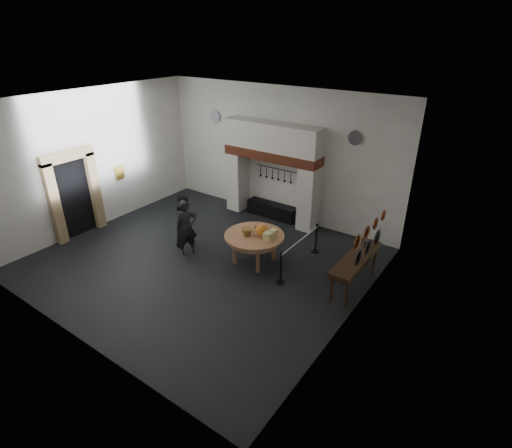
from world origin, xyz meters
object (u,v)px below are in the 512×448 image
Objects in this scene: visitor_far at (186,220)px; barrier_post_far at (316,239)px; barrier_post_near at (281,269)px; work_table at (254,236)px; side_table at (356,258)px; visitor_near at (186,228)px; iron_range at (272,210)px.

barrier_post_far is (3.51, 1.86, -0.38)m from visitor_far.
work_table is at bearing 157.52° from barrier_post_near.
barrier_post_far is at bearing 147.88° from side_table.
side_table is at bearing 30.37° from barrier_post_near.
side_table is 1.96m from barrier_post_near.
side_table is (4.76, 1.22, 0.02)m from visitor_near.
visitor_far is 1.85× the size of barrier_post_far.
work_table is 1.01× the size of visitor_near.
barrier_post_near is at bearing -87.92° from visitor_far.
work_table is (1.25, -2.88, 0.59)m from iron_range.
iron_range is 3.19m from work_table.
visitor_far is at bearing -152.15° from barrier_post_far.
barrier_post_far reaches higher than work_table.
work_table is 2.05m from visitor_near.
visitor_near reaches higher than side_table.
work_table is 1.89× the size of barrier_post_near.
side_table is at bearing -30.44° from iron_range.
iron_range is at bearing -13.72° from visitor_far.
barrier_post_near is (3.51, -0.14, -0.38)m from visitor_far.
side_table is at bearing 9.34° from work_table.
visitor_far reaches higher than barrier_post_near.
barrier_post_near and barrier_post_far have the same top height.
visitor_far is 3.99m from barrier_post_far.
visitor_far is 3.54m from barrier_post_near.
barrier_post_near is at bearing -149.63° from side_table.
work_table is 0.78× the size of side_table.
visitor_far is (-2.31, -0.35, -0.01)m from work_table.
side_table is (5.16, 0.82, 0.04)m from visitor_far.
work_table is 2.89m from side_table.
iron_range is at bearing 126.00° from barrier_post_near.
visitor_far is at bearing -171.33° from work_table.
visitor_near is 1.02× the size of visitor_far.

